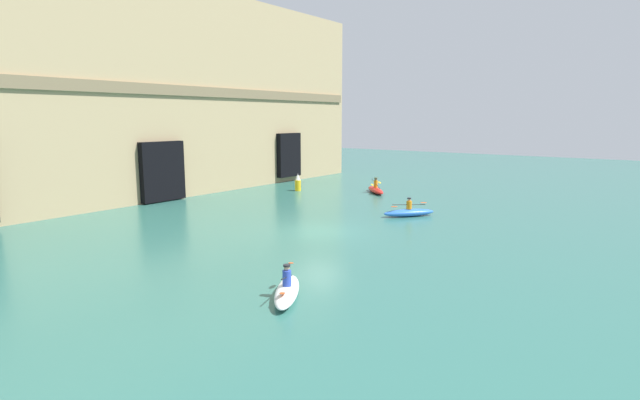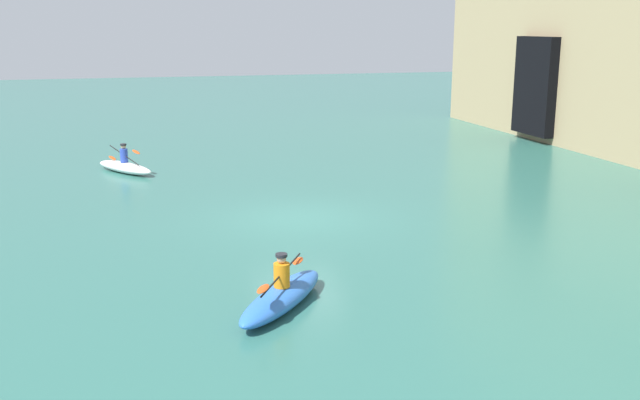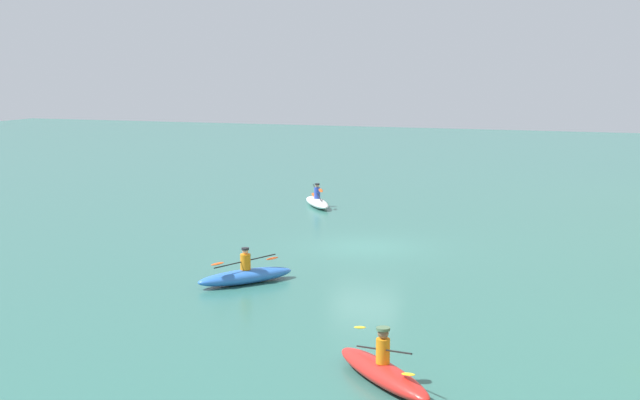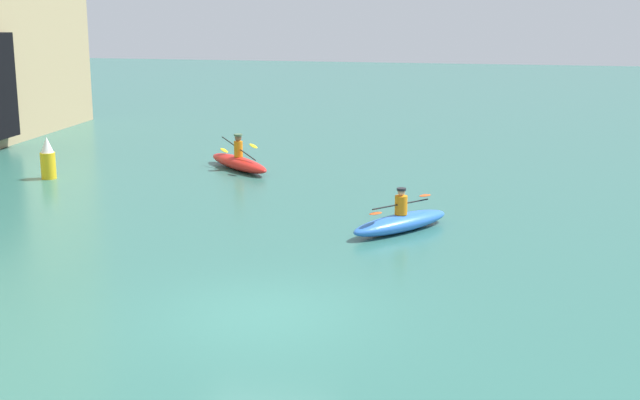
% 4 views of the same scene
% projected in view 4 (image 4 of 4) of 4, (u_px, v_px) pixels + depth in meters
% --- Properties ---
extents(ground_plane, '(120.00, 120.00, 0.00)m').
position_uv_depth(ground_plane, '(264.00, 314.00, 16.74)').
color(ground_plane, '#2D665B').
extents(kayak_red, '(2.95, 2.98, 1.22)m').
position_uv_depth(kayak_red, '(239.00, 162.00, 30.18)').
color(kayak_red, red).
rests_on(kayak_red, ground).
extents(kayak_blue, '(2.95, 2.57, 1.12)m').
position_uv_depth(kayak_blue, '(401.00, 222.00, 22.44)').
color(kayak_blue, blue).
rests_on(kayak_blue, ground).
extents(marker_buoy, '(0.48, 0.48, 1.37)m').
position_uv_depth(marker_buoy, '(48.00, 159.00, 28.63)').
color(marker_buoy, yellow).
rests_on(marker_buoy, ground).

